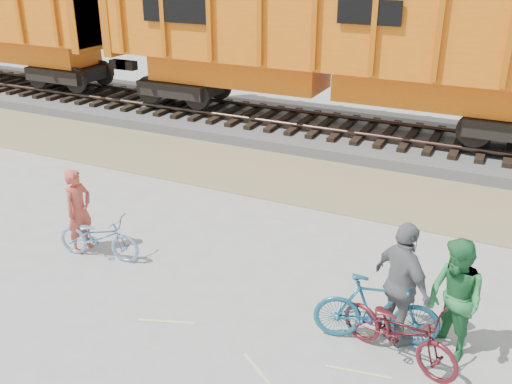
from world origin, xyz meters
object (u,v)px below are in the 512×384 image
at_px(person_man, 455,300).
at_px(bicycle_teal, 377,310).
at_px(person_solo, 79,211).
at_px(person_woman, 402,285).
at_px(hopper_car_center, 333,35).
at_px(bicycle_maroon, 399,331).
at_px(bicycle_blue, 99,237).

bearing_deg(person_man, bicycle_teal, -124.51).
distance_m(person_solo, person_man, 6.73).
bearing_deg(person_woman, person_man, -136.61).
distance_m(bicycle_teal, person_solo, 5.74).
height_order(hopper_car_center, bicycle_maroon, hopper_car_center).
bearing_deg(bicycle_teal, bicycle_maroon, -138.09).
height_order(hopper_car_center, bicycle_blue, hopper_car_center).
height_order(bicycle_maroon, person_man, person_man).
bearing_deg(person_woman, bicycle_teal, 67.43).
bearing_deg(person_man, hopper_car_center, 163.27).
bearing_deg(person_solo, bicycle_maroon, -92.39).
bearing_deg(person_man, bicycle_blue, -135.59).
bearing_deg(bicycle_maroon, bicycle_blue, 105.05).
relative_size(bicycle_maroon, person_solo, 1.11).
bearing_deg(bicycle_blue, person_woman, -99.57).
relative_size(hopper_car_center, bicycle_teal, 7.72).
bearing_deg(hopper_car_center, bicycle_blue, -99.31).
height_order(bicycle_teal, person_man, person_man).
xyz_separation_m(hopper_car_center, bicycle_blue, (-1.42, -8.67, -2.58)).
bearing_deg(person_solo, person_man, -88.13).
xyz_separation_m(bicycle_blue, bicycle_teal, (5.23, -0.17, 0.12)).
bearing_deg(person_man, person_woman, -131.89).
bearing_deg(person_woman, bicycle_blue, 39.21).
bearing_deg(bicycle_teal, person_woman, -77.10).
relative_size(bicycle_blue, person_solo, 0.99).
relative_size(person_man, person_woman, 0.93).
distance_m(bicycle_maroon, person_solo, 6.15).
bearing_deg(bicycle_maroon, bicycle_teal, 76.36).
relative_size(bicycle_maroon, person_woman, 0.95).
distance_m(bicycle_blue, person_man, 6.25).
bearing_deg(bicycle_teal, hopper_car_center, 8.22).
distance_m(hopper_car_center, bicycle_blue, 9.16).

